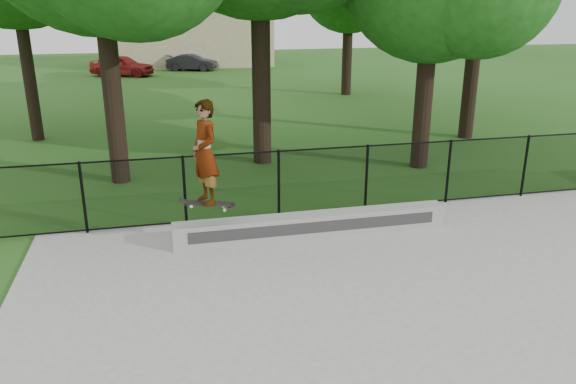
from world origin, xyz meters
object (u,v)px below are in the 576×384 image
(grind_ledge, at_px, (313,225))
(car_a, at_px, (122,65))
(skater_airborne, at_px, (205,154))
(car_c, at_px, (194,61))
(car_b, at_px, (191,63))

(grind_ledge, distance_m, car_a, 27.93)
(car_a, bearing_deg, skater_airborne, -153.36)
(grind_ledge, distance_m, skater_airborne, 2.68)
(car_a, height_order, car_c, car_a)
(car_a, distance_m, car_c, 5.57)
(grind_ledge, xyz_separation_m, skater_airborne, (-2.10, -0.23, 1.65))
(car_b, relative_size, car_c, 0.87)
(car_a, height_order, skater_airborne, skater_airborne)
(car_a, distance_m, car_b, 4.87)
(car_a, xyz_separation_m, car_b, (4.47, 1.94, -0.12))
(grind_ledge, distance_m, car_c, 30.41)
(grind_ledge, relative_size, skater_airborne, 2.73)
(skater_airborne, bearing_deg, car_a, 95.70)
(grind_ledge, relative_size, car_c, 1.62)
(car_b, height_order, skater_airborne, skater_airborne)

